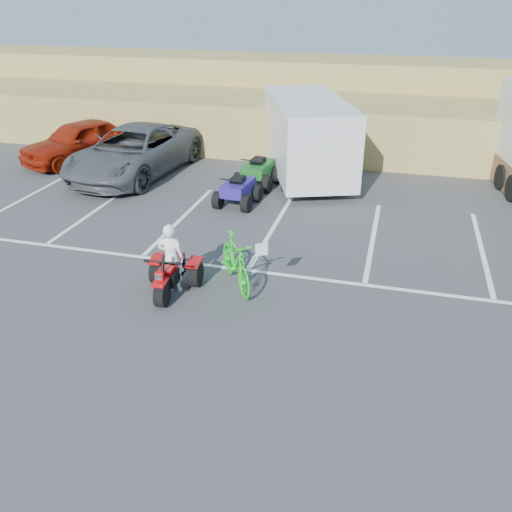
% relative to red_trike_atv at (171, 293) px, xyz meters
% --- Properties ---
extents(ground, '(100.00, 100.00, 0.00)m').
position_rel_red_trike_atv_xyz_m(ground, '(1.31, -0.96, 0.00)').
color(ground, '#3C3C3F').
rests_on(ground, ground).
extents(parking_stripes, '(28.00, 5.16, 0.01)m').
position_rel_red_trike_atv_xyz_m(parking_stripes, '(2.18, 3.11, 0.00)').
color(parking_stripes, white).
rests_on(parking_stripes, ground).
extents(grass_embankment, '(40.00, 8.50, 3.10)m').
position_rel_red_trike_atv_xyz_m(grass_embankment, '(1.31, 14.52, 1.42)').
color(grass_embankment, olive).
rests_on(grass_embankment, ground).
extents(red_trike_atv, '(1.24, 1.59, 0.98)m').
position_rel_red_trike_atv_xyz_m(red_trike_atv, '(0.00, 0.00, 0.00)').
color(red_trike_atv, '#B20A0C').
rests_on(red_trike_atv, ground).
extents(rider, '(0.59, 0.41, 1.55)m').
position_rel_red_trike_atv_xyz_m(rider, '(-0.01, 0.15, 0.78)').
color(rider, white).
rests_on(rider, ground).
extents(green_dirt_bike, '(1.54, 1.93, 1.18)m').
position_rel_red_trike_atv_xyz_m(green_dirt_bike, '(1.25, 0.70, 0.59)').
color(green_dirt_bike, '#14BF19').
rests_on(green_dirt_bike, ground).
extents(grey_pickup, '(3.26, 6.16, 1.65)m').
position_rel_red_trike_atv_xyz_m(grey_pickup, '(-4.50, 7.47, 0.83)').
color(grey_pickup, '#44474C').
rests_on(grey_pickup, ground).
extents(red_car, '(3.46, 4.80, 1.52)m').
position_rel_red_trike_atv_xyz_m(red_car, '(-7.28, 8.48, 0.76)').
color(red_car, maroon).
rests_on(red_car, ground).
extents(cargo_trailer, '(4.14, 6.13, 2.65)m').
position_rel_red_trike_atv_xyz_m(cargo_trailer, '(1.36, 8.80, 1.44)').
color(cargo_trailer, silver).
rests_on(cargo_trailer, ground).
extents(quad_atv_blue, '(1.23, 1.58, 0.98)m').
position_rel_red_trike_atv_xyz_m(quad_atv_blue, '(-0.14, 5.52, 0.00)').
color(quad_atv_blue, navy).
rests_on(quad_atv_blue, ground).
extents(quad_atv_green, '(1.34, 1.71, 1.05)m').
position_rel_red_trike_atv_xyz_m(quad_atv_green, '(-0.01, 7.39, 0.00)').
color(quad_atv_green, '#14571C').
rests_on(quad_atv_green, ground).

